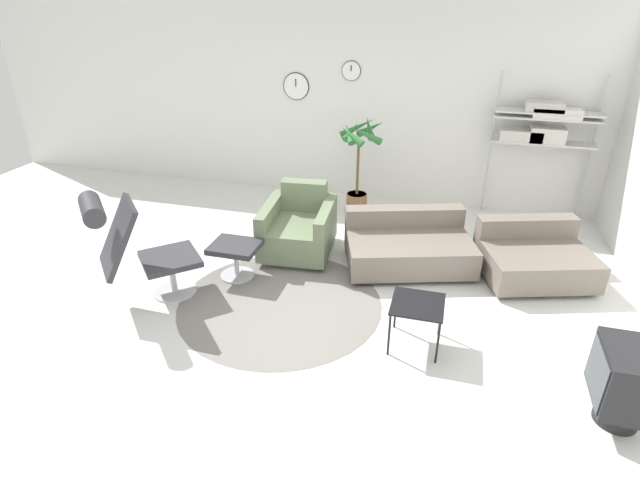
{
  "coord_description": "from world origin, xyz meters",
  "views": [
    {
      "loc": [
        1.3,
        -4.15,
        2.79
      ],
      "look_at": [
        0.11,
        0.13,
        0.55
      ],
      "focal_mm": 28.0,
      "sensor_mm": 36.0,
      "label": 1
    }
  ],
  "objects_px": {
    "side_table": "(417,308)",
    "potted_plant": "(359,164)",
    "armchair_red": "(299,229)",
    "couch_second": "(534,259)",
    "ottoman": "(235,252)",
    "shelf_unit": "(543,125)",
    "crt_television": "(627,383)",
    "couch_low": "(408,247)",
    "lounge_chair": "(132,241)"
  },
  "relations": [
    {
      "from": "couch_second",
      "to": "potted_plant",
      "type": "height_order",
      "value": "potted_plant"
    },
    {
      "from": "couch_low",
      "to": "couch_second",
      "type": "height_order",
      "value": "same"
    },
    {
      "from": "lounge_chair",
      "to": "couch_second",
      "type": "relative_size",
      "value": 0.88
    },
    {
      "from": "ottoman",
      "to": "couch_second",
      "type": "distance_m",
      "value": 3.18
    },
    {
      "from": "couch_second",
      "to": "ottoman",
      "type": "bearing_deg",
      "value": -2.54
    },
    {
      "from": "shelf_unit",
      "to": "crt_television",
      "type": "bearing_deg",
      "value": -84.92
    },
    {
      "from": "ottoman",
      "to": "shelf_unit",
      "type": "relative_size",
      "value": 0.27
    },
    {
      "from": "lounge_chair",
      "to": "couch_low",
      "type": "height_order",
      "value": "lounge_chair"
    },
    {
      "from": "lounge_chair",
      "to": "side_table",
      "type": "relative_size",
      "value": 2.6
    },
    {
      "from": "side_table",
      "to": "couch_second",
      "type": "bearing_deg",
      "value": 53.9
    },
    {
      "from": "couch_low",
      "to": "side_table",
      "type": "xyz_separation_m",
      "value": [
        0.23,
        -1.41,
        0.16
      ]
    },
    {
      "from": "couch_second",
      "to": "side_table",
      "type": "xyz_separation_m",
      "value": [
        -1.09,
        -1.5,
        0.16
      ]
    },
    {
      "from": "potted_plant",
      "to": "armchair_red",
      "type": "bearing_deg",
      "value": -107.68
    },
    {
      "from": "ottoman",
      "to": "armchair_red",
      "type": "xyz_separation_m",
      "value": [
        0.47,
        0.74,
        -0.01
      ]
    },
    {
      "from": "lounge_chair",
      "to": "side_table",
      "type": "xyz_separation_m",
      "value": [
        2.69,
        0.03,
        -0.28
      ]
    },
    {
      "from": "potted_plant",
      "to": "ottoman",
      "type": "bearing_deg",
      "value": -113.42
    },
    {
      "from": "couch_low",
      "to": "crt_television",
      "type": "relative_size",
      "value": 2.49
    },
    {
      "from": "couch_second",
      "to": "shelf_unit",
      "type": "xyz_separation_m",
      "value": [
        0.07,
        1.62,
        1.05
      ]
    },
    {
      "from": "armchair_red",
      "to": "crt_television",
      "type": "height_order",
      "value": "armchair_red"
    },
    {
      "from": "couch_low",
      "to": "potted_plant",
      "type": "relative_size",
      "value": 1.11
    },
    {
      "from": "couch_low",
      "to": "crt_television",
      "type": "distance_m",
      "value": 2.56
    },
    {
      "from": "side_table",
      "to": "couch_low",
      "type": "bearing_deg",
      "value": 99.31
    },
    {
      "from": "lounge_chair",
      "to": "crt_television",
      "type": "xyz_separation_m",
      "value": [
        4.18,
        -0.46,
        -0.31
      ]
    },
    {
      "from": "lounge_chair",
      "to": "couch_second",
      "type": "height_order",
      "value": "lounge_chair"
    },
    {
      "from": "armchair_red",
      "to": "couch_second",
      "type": "height_order",
      "value": "armchair_red"
    },
    {
      "from": "couch_low",
      "to": "potted_plant",
      "type": "bearing_deg",
      "value": -75.2
    },
    {
      "from": "lounge_chair",
      "to": "potted_plant",
      "type": "relative_size",
      "value": 0.82
    },
    {
      "from": "shelf_unit",
      "to": "armchair_red",
      "type": "bearing_deg",
      "value": -147.09
    },
    {
      "from": "lounge_chair",
      "to": "shelf_unit",
      "type": "height_order",
      "value": "shelf_unit"
    },
    {
      "from": "lounge_chair",
      "to": "side_table",
      "type": "bearing_deg",
      "value": 46.89
    },
    {
      "from": "ottoman",
      "to": "potted_plant",
      "type": "distance_m",
      "value": 2.29
    },
    {
      "from": "armchair_red",
      "to": "side_table",
      "type": "bearing_deg",
      "value": 132.04
    },
    {
      "from": "side_table",
      "to": "crt_television",
      "type": "bearing_deg",
      "value": -18.18
    },
    {
      "from": "side_table",
      "to": "potted_plant",
      "type": "bearing_deg",
      "value": 111.54
    },
    {
      "from": "side_table",
      "to": "potted_plant",
      "type": "height_order",
      "value": "potted_plant"
    },
    {
      "from": "couch_low",
      "to": "side_table",
      "type": "distance_m",
      "value": 1.44
    },
    {
      "from": "lounge_chair",
      "to": "couch_second",
      "type": "bearing_deg",
      "value": 68.3
    },
    {
      "from": "crt_television",
      "to": "potted_plant",
      "type": "bearing_deg",
      "value": 38.82
    },
    {
      "from": "lounge_chair",
      "to": "crt_television",
      "type": "bearing_deg",
      "value": 40.02
    },
    {
      "from": "armchair_red",
      "to": "couch_low",
      "type": "relative_size",
      "value": 0.63
    },
    {
      "from": "armchair_red",
      "to": "couch_second",
      "type": "xyz_separation_m",
      "value": [
        2.6,
        0.1,
        -0.06
      ]
    },
    {
      "from": "armchair_red",
      "to": "ottoman",
      "type": "bearing_deg",
      "value": 52.34
    },
    {
      "from": "armchair_red",
      "to": "shelf_unit",
      "type": "bearing_deg",
      "value": -152.12
    },
    {
      "from": "armchair_red",
      "to": "crt_television",
      "type": "xyz_separation_m",
      "value": [
        2.99,
        -1.89,
        0.07
      ]
    },
    {
      "from": "lounge_chair",
      "to": "ottoman",
      "type": "bearing_deg",
      "value": 90.0
    },
    {
      "from": "ottoman",
      "to": "crt_television",
      "type": "distance_m",
      "value": 3.65
    },
    {
      "from": "couch_second",
      "to": "crt_television",
      "type": "height_order",
      "value": "crt_television"
    },
    {
      "from": "ottoman",
      "to": "side_table",
      "type": "relative_size",
      "value": 1.14
    },
    {
      "from": "side_table",
      "to": "crt_television",
      "type": "xyz_separation_m",
      "value": [
        1.49,
        -0.49,
        -0.03
      ]
    },
    {
      "from": "couch_low",
      "to": "shelf_unit",
      "type": "distance_m",
      "value": 2.45
    }
  ]
}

